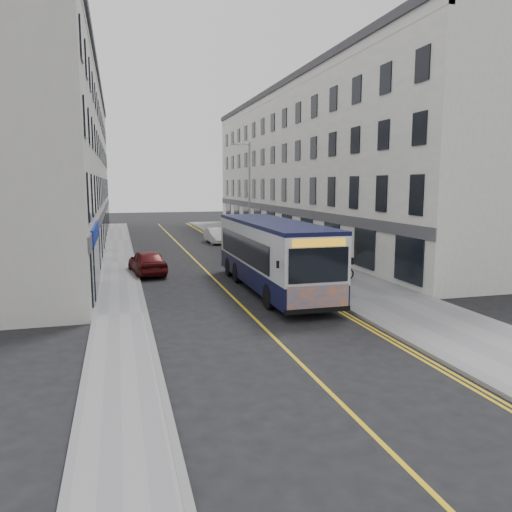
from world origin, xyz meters
TOP-DOWN VIEW (x-y plane):
  - ground at (0.00, 0.00)m, footprint 140.00×140.00m
  - pavement_east at (6.25, 12.00)m, footprint 4.50×64.00m
  - pavement_west at (-5.00, 12.00)m, footprint 2.00×64.00m
  - kerb_east at (4.00, 12.00)m, footprint 0.18×64.00m
  - kerb_west at (-4.00, 12.00)m, footprint 0.18×64.00m
  - road_centre_line at (0.00, 12.00)m, footprint 0.12×64.00m
  - road_dbl_yellow_inner at (3.55, 12.00)m, footprint 0.10×64.00m
  - road_dbl_yellow_outer at (3.75, 12.00)m, footprint 0.10×64.00m
  - terrace_east at (11.50, 21.00)m, footprint 6.00×46.00m
  - terrace_west at (-9.00, 21.00)m, footprint 6.00×46.00m
  - streetlamp at (4.17, 14.00)m, footprint 1.32×0.18m
  - city_bus at (2.17, 1.82)m, footprint 2.70×11.57m
  - bicycle at (5.89, 2.74)m, footprint 2.08×1.11m
  - pedestrian_near at (6.26, 9.26)m, footprint 0.63×0.48m
  - pedestrian_far at (5.29, 15.40)m, footprint 0.87×0.70m
  - car_white at (3.20, 21.44)m, footprint 1.60×4.02m
  - car_maroon at (-3.40, 7.81)m, footprint 2.23×4.40m

SIDE VIEW (x-z plane):
  - ground at x=0.00m, z-range 0.00..0.00m
  - road_centre_line at x=0.00m, z-range 0.00..0.01m
  - road_dbl_yellow_inner at x=3.55m, z-range 0.00..0.01m
  - road_dbl_yellow_outer at x=3.75m, z-range 0.00..0.01m
  - pavement_east at x=6.25m, z-range 0.00..0.12m
  - pavement_west at x=-5.00m, z-range 0.00..0.12m
  - kerb_east at x=4.00m, z-range 0.00..0.13m
  - kerb_west at x=-4.00m, z-range 0.00..0.13m
  - bicycle at x=5.89m, z-range 0.12..1.16m
  - car_white at x=3.20m, z-range 0.00..1.30m
  - car_maroon at x=-3.40m, z-range 0.00..1.44m
  - pedestrian_near at x=6.26m, z-range 0.12..1.68m
  - pedestrian_far at x=5.29m, z-range 0.12..1.85m
  - city_bus at x=2.17m, z-range 0.16..3.52m
  - streetlamp at x=4.17m, z-range 0.38..8.38m
  - terrace_east at x=11.50m, z-range 0.00..13.00m
  - terrace_west at x=-9.00m, z-range 0.00..13.00m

